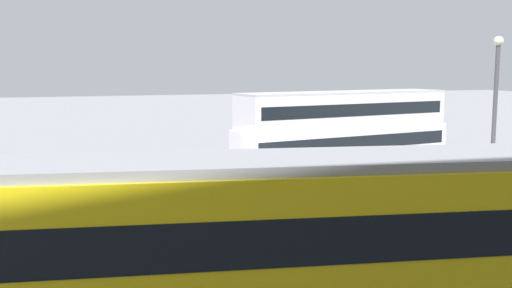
# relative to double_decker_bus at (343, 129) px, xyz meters

# --- Properties ---
(ground_plane) EXTENTS (160.00, 160.00, 0.00)m
(ground_plane) POSITION_rel_double_decker_bus_xyz_m (5.52, 2.76, -1.99)
(ground_plane) COLOR gray
(double_decker_bus) EXTENTS (11.91, 4.26, 3.89)m
(double_decker_bus) POSITION_rel_double_decker_bus_xyz_m (0.00, 0.00, 0.00)
(double_decker_bus) COLOR silver
(double_decker_bus) RESTS_ON ground
(tram_yellow) EXTENTS (15.79, 5.25, 3.37)m
(tram_yellow) POSITION_rel_double_decker_bus_xyz_m (11.28, 15.27, -0.23)
(tram_yellow) COLOR yellow
(tram_yellow) RESTS_ON ground
(pedestrian_near_railing) EXTENTS (0.44, 0.44, 1.79)m
(pedestrian_near_railing) POSITION_rel_double_decker_bus_xyz_m (9.57, 8.32, -0.95)
(pedestrian_near_railing) COLOR black
(pedestrian_near_railing) RESTS_ON ground
(pedestrian_railing) EXTENTS (9.18, 0.31, 1.08)m
(pedestrian_railing) POSITION_rel_double_decker_bus_xyz_m (10.61, 9.09, -1.24)
(pedestrian_railing) COLOR gray
(pedestrian_railing) RESTS_ON ground
(info_sign) EXTENTS (1.07, 0.33, 2.54)m
(info_sign) POSITION_rel_double_decker_bus_xyz_m (15.19, 8.91, -0.23)
(info_sign) COLOR slate
(info_sign) RESTS_ON ground
(street_lamp) EXTENTS (0.36, 0.36, 6.24)m
(street_lamp) POSITION_rel_double_decker_bus_xyz_m (-1.78, 8.62, 1.70)
(street_lamp) COLOR #4C4C51
(street_lamp) RESTS_ON ground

